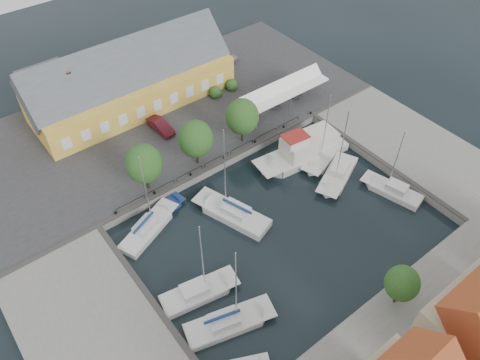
# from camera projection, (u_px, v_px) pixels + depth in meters

# --- Properties ---
(ground) EXTENTS (140.00, 140.00, 0.00)m
(ground) POSITION_uv_depth(u_px,v_px,m) (272.00, 219.00, 53.09)
(ground) COLOR black
(ground) RESTS_ON ground
(north_quay) EXTENTS (56.00, 26.00, 1.00)m
(north_quay) POSITION_uv_depth(u_px,v_px,m) (166.00, 117.00, 65.54)
(north_quay) COLOR #2D2D30
(north_quay) RESTS_ON ground
(west_quay) EXTENTS (12.00, 24.00, 1.00)m
(west_quay) POSITION_uv_depth(u_px,v_px,m) (101.00, 343.00, 42.15)
(west_quay) COLOR slate
(west_quay) RESTS_ON ground
(east_quay) EXTENTS (12.00, 24.00, 1.00)m
(east_quay) POSITION_uv_depth(u_px,v_px,m) (410.00, 147.00, 61.09)
(east_quay) COLOR slate
(east_quay) RESTS_ON ground
(quay_edge_fittings) EXTENTS (56.00, 24.72, 0.40)m
(quay_edge_fittings) POSITION_uv_depth(u_px,v_px,m) (247.00, 189.00, 54.99)
(quay_edge_fittings) COLOR #383533
(quay_edge_fittings) RESTS_ON north_quay
(warehouse) EXTENTS (28.56, 14.00, 9.55)m
(warehouse) POSITION_uv_depth(u_px,v_px,m) (126.00, 82.00, 64.62)
(warehouse) COLOR gold
(warehouse) RESTS_ON north_quay
(tent_canopy) EXTENTS (14.00, 4.00, 2.83)m
(tent_canopy) POSITION_uv_depth(u_px,v_px,m) (283.00, 90.00, 64.57)
(tent_canopy) COLOR white
(tent_canopy) RESTS_ON north_quay
(quay_trees) EXTENTS (18.20, 4.20, 6.30)m
(quay_trees) POSITION_uv_depth(u_px,v_px,m) (196.00, 139.00, 55.45)
(quay_trees) COLOR black
(quay_trees) RESTS_ON north_quay
(car_silver) EXTENTS (4.88, 2.94, 1.56)m
(car_silver) POSITION_uv_depth(u_px,v_px,m) (226.00, 61.00, 73.64)
(car_silver) COLOR #B4B5BC
(car_silver) RESTS_ON north_quay
(car_red) EXTENTS (1.92, 4.70, 1.51)m
(car_red) POSITION_uv_depth(u_px,v_px,m) (161.00, 126.00, 62.12)
(car_red) COLOR #54131E
(car_red) RESTS_ON north_quay
(center_sailboat) EXTENTS (5.62, 9.71, 12.90)m
(center_sailboat) POSITION_uv_depth(u_px,v_px,m) (233.00, 215.00, 53.07)
(center_sailboat) COLOR silver
(center_sailboat) RESTS_ON ground
(trawler) EXTENTS (13.16, 5.23, 5.00)m
(trawler) POSITION_uv_depth(u_px,v_px,m) (304.00, 151.00, 59.76)
(trawler) COLOR silver
(trawler) RESTS_ON ground
(east_boat_a) EXTENTS (7.93, 4.88, 10.88)m
(east_boat_a) POSITION_uv_depth(u_px,v_px,m) (323.00, 157.00, 60.02)
(east_boat_a) COLOR silver
(east_boat_a) RESTS_ON ground
(east_boat_b) EXTENTS (8.51, 5.82, 11.24)m
(east_boat_b) POSITION_uv_depth(u_px,v_px,m) (337.00, 175.00, 57.68)
(east_boat_b) COLOR silver
(east_boat_b) RESTS_ON ground
(east_boat_c) EXTENTS (4.10, 7.68, 9.65)m
(east_boat_c) POSITION_uv_depth(u_px,v_px,m) (393.00, 192.00, 55.74)
(east_boat_c) COLOR silver
(east_boat_c) RESTS_ON ground
(west_boat_a) EXTENTS (8.49, 5.42, 11.09)m
(west_boat_a) POSITION_uv_depth(u_px,v_px,m) (148.00, 229.00, 51.69)
(west_boat_a) COLOR silver
(west_boat_a) RESTS_ON ground
(west_boat_c) EXTENTS (8.22, 3.90, 10.80)m
(west_boat_c) POSITION_uv_depth(u_px,v_px,m) (198.00, 293.00, 46.03)
(west_boat_c) COLOR silver
(west_boat_c) RESTS_ON ground
(west_boat_d) EXTENTS (8.99, 4.81, 11.62)m
(west_boat_d) POSITION_uv_depth(u_px,v_px,m) (228.00, 324.00, 43.75)
(west_boat_d) COLOR silver
(west_boat_d) RESTS_ON ground
(launch_nw) EXTENTS (4.88, 2.65, 0.88)m
(launch_nw) POSITION_uv_depth(u_px,v_px,m) (166.00, 209.00, 54.04)
(launch_nw) COLOR navy
(launch_nw) RESTS_ON ground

